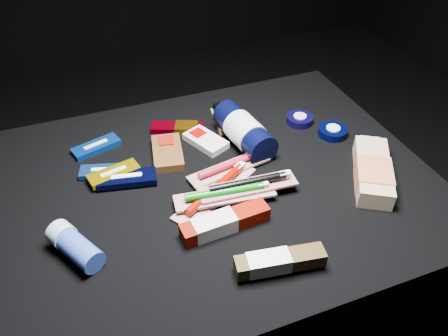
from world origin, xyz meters
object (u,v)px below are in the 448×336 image
object	(u,v)px
deodorant_stick	(75,246)
toothpaste_carton_red	(221,223)
bodywash_bottle	(373,172)
lotion_bottle	(244,131)

from	to	relation	value
deodorant_stick	toothpaste_carton_red	size ratio (longest dim) A/B	0.69
bodywash_bottle	deodorant_stick	bearing A→B (deg)	-150.24
deodorant_stick	toothpaste_carton_red	xyz separation A→B (m)	(0.29, -0.04, -0.01)
lotion_bottle	toothpaste_carton_red	xyz separation A→B (m)	(-0.16, -0.26, -0.02)
bodywash_bottle	toothpaste_carton_red	xyz separation A→B (m)	(-0.38, -0.02, -0.00)
toothpaste_carton_red	lotion_bottle	bearing A→B (deg)	54.32
lotion_bottle	toothpaste_carton_red	distance (m)	0.30
toothpaste_carton_red	deodorant_stick	bearing A→B (deg)	168.07
lotion_bottle	toothpaste_carton_red	size ratio (longest dim) A/B	1.33
lotion_bottle	deodorant_stick	size ratio (longest dim) A/B	1.92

